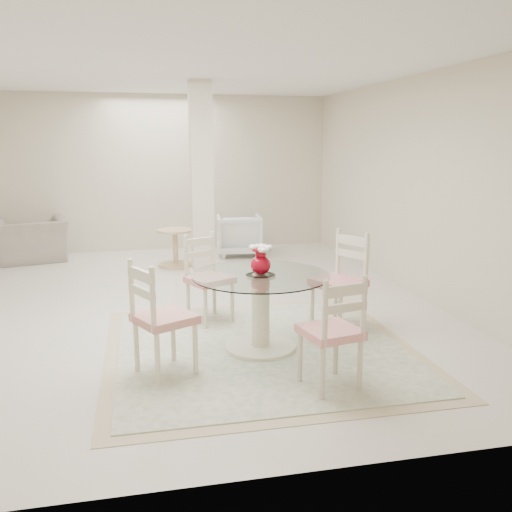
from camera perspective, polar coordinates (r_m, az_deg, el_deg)
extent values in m
plane|color=silver|center=(6.50, -8.60, -5.14)|extent=(7.00, 7.00, 0.00)
cube|color=beige|center=(9.73, -10.18, 8.55)|extent=(6.00, 0.02, 2.70)
cube|color=beige|center=(2.79, -4.86, 0.60)|extent=(6.00, 0.02, 2.70)
cube|color=beige|center=(7.07, 16.26, 7.05)|extent=(0.02, 7.00, 2.70)
cube|color=white|center=(6.27, -9.41, 19.16)|extent=(6.00, 7.00, 0.02)
cube|color=beige|center=(7.58, -5.74, 7.76)|extent=(0.30, 0.30, 2.70)
cube|color=tan|center=(5.11, 0.48, -9.79)|extent=(2.82, 2.82, 0.01)
cube|color=beige|center=(5.11, 0.48, -9.71)|extent=(2.58, 2.58, 0.01)
cylinder|color=beige|center=(5.10, 0.48, -9.57)|extent=(0.65, 0.65, 0.05)
cylinder|color=beige|center=(4.98, 0.48, -5.81)|extent=(0.16, 0.16, 0.67)
cylinder|color=beige|center=(4.90, 0.49, -2.23)|extent=(0.27, 0.27, 0.03)
cylinder|color=white|center=(4.89, 0.49, -2.01)|extent=(1.25, 1.25, 0.01)
ellipsoid|color=#AB0518|center=(4.87, 0.49, -0.96)|extent=(0.18, 0.18, 0.17)
cylinder|color=#AB0518|center=(4.85, 0.49, 0.27)|extent=(0.10, 0.10, 0.05)
cylinder|color=#AB0518|center=(4.84, 0.50, 0.68)|extent=(0.16, 0.16, 0.02)
ellipsoid|color=white|center=(4.84, 0.50, 0.97)|extent=(0.11, 0.11, 0.05)
ellipsoid|color=white|center=(4.87, 1.08, 0.87)|extent=(0.11, 0.11, 0.05)
ellipsoid|color=white|center=(4.86, -0.16, 0.90)|extent=(0.11, 0.11, 0.05)
ellipsoid|color=white|center=(4.79, 0.76, 0.62)|extent=(0.11, 0.11, 0.05)
ellipsoid|color=white|center=(4.81, 1.12, 0.83)|extent=(0.11, 0.11, 0.05)
cylinder|color=beige|center=(5.58, 5.92, -5.46)|extent=(0.04, 0.04, 0.47)
cylinder|color=beige|center=(5.35, 8.81, -6.30)|extent=(0.04, 0.04, 0.47)
cylinder|color=beige|center=(5.84, 8.35, -4.72)|extent=(0.04, 0.04, 0.47)
cylinder|color=beige|center=(5.62, 11.20, -5.48)|extent=(0.04, 0.04, 0.47)
cube|color=red|center=(5.52, 8.66, -2.82)|extent=(0.61, 0.61, 0.07)
cube|color=beige|center=(5.60, 10.10, 0.90)|extent=(0.24, 0.37, 0.55)
cylinder|color=beige|center=(5.58, -5.33, -5.62)|extent=(0.04, 0.04, 0.43)
cylinder|color=beige|center=(5.76, -2.50, -5.00)|extent=(0.04, 0.04, 0.43)
cylinder|color=beige|center=(5.86, -7.16, -4.82)|extent=(0.04, 0.04, 0.43)
cylinder|color=beige|center=(6.03, -4.40, -4.26)|extent=(0.04, 0.04, 0.43)
cube|color=#B01215|center=(5.74, -4.89, -2.53)|extent=(0.56, 0.56, 0.07)
cube|color=beige|center=(5.82, -5.97, 0.84)|extent=(0.36, 0.20, 0.51)
cylinder|color=#F7EECB|center=(4.54, -6.40, -9.73)|extent=(0.04, 0.04, 0.45)
cylinder|color=#F7EECB|center=(4.82, -8.71, -8.48)|extent=(0.04, 0.04, 0.45)
cylinder|color=#F7EECB|center=(4.38, -10.32, -10.72)|extent=(0.04, 0.04, 0.45)
cylinder|color=#F7EECB|center=(4.66, -12.46, -9.34)|extent=(0.04, 0.04, 0.45)
cube|color=#B22413|center=(4.51, -9.59, -6.49)|extent=(0.58, 0.58, 0.07)
cube|color=#F7EECB|center=(4.33, -11.98, -2.85)|extent=(0.22, 0.37, 0.53)
cylinder|color=beige|center=(4.55, 8.40, -9.85)|extent=(0.04, 0.04, 0.43)
cylinder|color=beige|center=(4.39, 4.65, -10.61)|extent=(0.04, 0.04, 0.43)
cylinder|color=beige|center=(4.30, 10.87, -11.30)|extent=(0.04, 0.04, 0.43)
cylinder|color=beige|center=(4.13, 6.97, -12.19)|extent=(0.04, 0.04, 0.43)
cube|color=#B51513|center=(4.25, 7.82, -7.90)|extent=(0.49, 0.49, 0.07)
cube|color=beige|center=(4.00, 9.37, -4.49)|extent=(0.37, 0.12, 0.50)
imported|color=gray|center=(9.43, -22.55, 1.57)|extent=(1.25, 1.15, 0.69)
imported|color=silver|center=(9.20, -1.81, 2.22)|extent=(0.81, 0.82, 0.68)
cylinder|color=tan|center=(8.50, -8.43, -0.92)|extent=(0.53, 0.53, 0.04)
cylinder|color=tan|center=(8.44, -8.48, 0.85)|extent=(0.08, 0.08, 0.51)
cylinder|color=tan|center=(8.40, -8.54, 2.67)|extent=(0.56, 0.56, 0.03)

